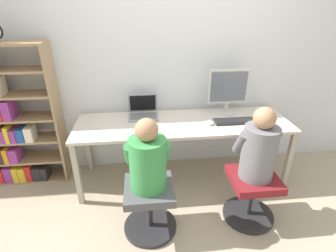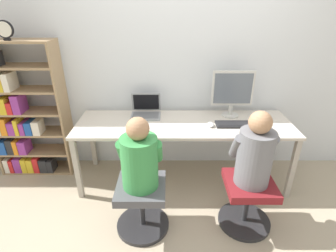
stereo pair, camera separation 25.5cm
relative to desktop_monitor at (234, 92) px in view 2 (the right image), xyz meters
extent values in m
plane|color=tan|center=(-0.51, -0.52, -0.98)|extent=(14.00, 14.00, 0.00)
cube|color=silver|center=(-0.51, 0.22, 0.32)|extent=(10.00, 0.05, 2.60)
cube|color=beige|center=(-0.51, -0.18, -0.28)|extent=(2.23, 0.67, 0.03)
cube|color=#ADA497|center=(-1.59, -0.48, -0.64)|extent=(0.05, 0.05, 0.68)
cube|color=#ADA497|center=(0.56, -0.48, -0.64)|extent=(0.05, 0.05, 0.68)
cube|color=#ADA497|center=(-1.59, 0.11, -0.64)|extent=(0.05, 0.05, 0.68)
cube|color=#ADA497|center=(0.56, 0.11, -0.64)|extent=(0.05, 0.05, 0.68)
cylinder|color=beige|center=(0.00, 0.00, -0.26)|extent=(0.18, 0.18, 0.01)
cylinder|color=beige|center=(0.00, 0.00, -0.20)|extent=(0.04, 0.04, 0.11)
cube|color=beige|center=(0.00, 0.00, 0.04)|extent=(0.44, 0.02, 0.38)
cube|color=slate|center=(0.00, -0.01, 0.04)|extent=(0.39, 0.01, 0.32)
cube|color=gray|center=(-0.92, -0.04, -0.26)|extent=(0.32, 0.22, 0.02)
cube|color=slate|center=(-0.92, -0.04, -0.25)|extent=(0.28, 0.17, 0.00)
cube|color=gray|center=(-0.92, 0.09, -0.14)|extent=(0.32, 0.05, 0.22)
cube|color=black|center=(-0.92, 0.09, -0.14)|extent=(0.28, 0.04, 0.18)
cube|color=#232326|center=(0.02, -0.25, -0.26)|extent=(0.43, 0.15, 0.02)
cube|color=black|center=(0.02, -0.25, -0.24)|extent=(0.40, 0.12, 0.00)
ellipsoid|color=silver|center=(-0.25, -0.27, -0.25)|extent=(0.06, 0.11, 0.04)
cylinder|color=#262628|center=(0.02, -0.84, -0.96)|extent=(0.47, 0.47, 0.04)
cylinder|color=#262628|center=(0.02, -0.84, -0.76)|extent=(0.05, 0.05, 0.36)
cube|color=maroon|center=(0.02, -0.84, -0.55)|extent=(0.41, 0.41, 0.07)
cylinder|color=#262628|center=(-0.91, -0.88, -0.96)|extent=(0.47, 0.47, 0.04)
cylinder|color=#262628|center=(-0.91, -0.88, -0.76)|extent=(0.05, 0.05, 0.36)
cube|color=#4C4C51|center=(-0.91, -0.88, -0.55)|extent=(0.41, 0.41, 0.07)
cylinder|color=slate|center=(0.02, -0.84, -0.28)|extent=(0.29, 0.29, 0.48)
sphere|color=#A87A56|center=(0.02, -0.84, 0.04)|extent=(0.18, 0.18, 0.18)
cylinder|color=slate|center=(-0.11, -0.77, -0.21)|extent=(0.08, 0.21, 0.27)
cylinder|color=slate|center=(0.16, -0.77, -0.21)|extent=(0.08, 0.21, 0.27)
cylinder|color=#388C47|center=(-0.91, -0.88, -0.29)|extent=(0.30, 0.30, 0.44)
sphere|color=#A87A56|center=(-0.91, -0.88, 0.01)|extent=(0.18, 0.18, 0.18)
cylinder|color=#388C47|center=(-1.05, -0.82, -0.23)|extent=(0.08, 0.20, 0.25)
cylinder|color=#388C47|center=(-0.77, -0.82, -0.23)|extent=(0.08, 0.20, 0.25)
cube|color=#997A56|center=(-1.82, 0.02, -0.22)|extent=(0.02, 0.28, 1.52)
cube|color=#997A56|center=(-2.22, 0.02, -0.97)|extent=(0.77, 0.26, 0.02)
cube|color=#997A56|center=(-2.22, 0.02, -0.72)|extent=(0.77, 0.26, 0.02)
cube|color=#997A56|center=(-2.22, 0.02, -0.47)|extent=(0.77, 0.26, 0.02)
cube|color=#997A56|center=(-2.22, 0.02, -0.22)|extent=(0.77, 0.26, 0.02)
cube|color=#997A56|center=(-2.22, 0.02, 0.02)|extent=(0.77, 0.26, 0.02)
cube|color=#997A56|center=(-2.22, 0.02, 0.27)|extent=(0.77, 0.26, 0.02)
cube|color=#997A56|center=(-2.22, 0.02, 0.52)|extent=(0.77, 0.26, 0.02)
cube|color=silver|center=(-2.57, -0.03, -0.87)|extent=(0.06, 0.17, 0.17)
cube|color=red|center=(-2.51, -0.04, -0.88)|extent=(0.04, 0.16, 0.16)
cube|color=#8C338C|center=(-2.44, -0.01, -0.87)|extent=(0.08, 0.22, 0.18)
cube|color=gold|center=(-2.36, -0.03, -0.87)|extent=(0.06, 0.18, 0.18)
cube|color=gold|center=(-2.29, -0.03, -0.87)|extent=(0.07, 0.18, 0.17)
cube|color=red|center=(-2.22, -0.02, -0.86)|extent=(0.06, 0.20, 0.19)
cube|color=#262628|center=(-2.14, -0.01, -0.88)|extent=(0.09, 0.22, 0.16)
cube|color=#262628|center=(-2.06, -0.04, -0.88)|extent=(0.06, 0.15, 0.15)
cube|color=#1E4C9E|center=(-2.55, -0.03, -0.63)|extent=(0.08, 0.17, 0.16)
cube|color=#262628|center=(-2.46, -0.04, -0.62)|extent=(0.07, 0.16, 0.18)
cube|color=orange|center=(-2.40, -0.02, -0.63)|extent=(0.05, 0.19, 0.17)
cube|color=#8C338C|center=(-2.33, -0.04, -0.63)|extent=(0.08, 0.16, 0.16)
cube|color=gold|center=(-2.57, -0.02, -0.39)|extent=(0.04, 0.20, 0.14)
cube|color=silver|center=(-2.53, -0.03, -0.38)|extent=(0.04, 0.18, 0.16)
cube|color=orange|center=(-2.46, 0.00, -0.36)|extent=(0.07, 0.23, 0.19)
cube|color=#8C338C|center=(-2.39, -0.01, -0.39)|extent=(0.07, 0.21, 0.14)
cube|color=gold|center=(-2.33, -0.04, -0.37)|extent=(0.04, 0.16, 0.18)
cube|color=#8C338C|center=(-2.27, -0.01, -0.39)|extent=(0.05, 0.21, 0.14)
cube|color=#1E4C9E|center=(-2.20, -0.03, -0.39)|extent=(0.07, 0.17, 0.14)
cube|color=silver|center=(-2.12, -0.04, -0.38)|extent=(0.08, 0.15, 0.15)
cube|color=silver|center=(-2.48, -0.04, -0.13)|extent=(0.06, 0.16, 0.16)
cube|color=gold|center=(-2.41, -0.04, -0.13)|extent=(0.07, 0.16, 0.17)
cube|color=red|center=(-2.34, -0.04, -0.15)|extent=(0.06, 0.16, 0.12)
cube|color=#8C338C|center=(-2.27, -0.03, -0.11)|extent=(0.08, 0.18, 0.20)
cube|color=silver|center=(-2.44, -0.01, 0.12)|extent=(0.08, 0.22, 0.18)
cube|color=gold|center=(-2.37, -0.02, 0.10)|extent=(0.05, 0.19, 0.13)
cube|color=silver|center=(-2.31, -0.02, 0.13)|extent=(0.06, 0.20, 0.18)
cube|color=black|center=(-2.20, -0.06, 0.54)|extent=(0.06, 0.03, 0.02)
cylinder|color=black|center=(-2.20, -0.06, 0.63)|extent=(0.16, 0.02, 0.16)
cylinder|color=silver|center=(-2.20, -0.07, 0.63)|extent=(0.14, 0.00, 0.14)
camera|label=1|loc=(-0.94, -2.63, 0.89)|focal=28.00mm
camera|label=2|loc=(-0.68, -2.64, 0.89)|focal=28.00mm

